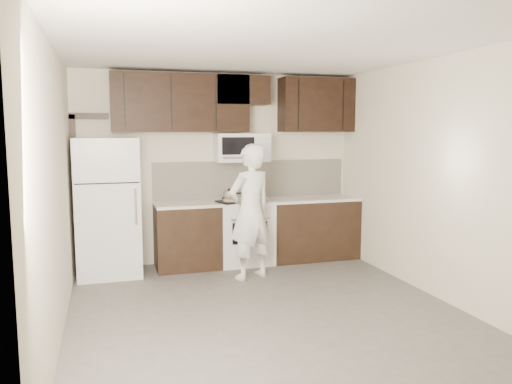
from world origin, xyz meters
name	(u,v)px	position (x,y,z in m)	size (l,w,h in m)	color
floor	(266,312)	(0.00, 0.00, 0.00)	(4.50, 4.50, 0.00)	#524F4C
back_wall	(218,168)	(0.00, 2.25, 1.35)	(4.00, 4.00, 0.00)	beige
ceiling	(267,48)	(0.00, 0.00, 2.70)	(4.50, 4.50, 0.00)	white
counter_run	(264,230)	(0.60, 1.94, 0.46)	(2.95, 0.64, 0.91)	black
stove	(244,231)	(0.30, 1.94, 0.46)	(0.76, 0.66, 0.94)	silver
backsplash	(252,179)	(0.50, 2.24, 1.18)	(2.90, 0.02, 0.54)	silver
upper_cabinets	(235,102)	(0.21, 2.08, 2.28)	(3.48, 0.35, 0.78)	black
microwave	(242,148)	(0.30, 2.06, 1.65)	(0.76, 0.42, 0.40)	silver
refrigerator	(108,207)	(-1.55, 1.89, 0.90)	(0.80, 0.76, 1.80)	silver
door_trim	(78,179)	(-1.92, 2.21, 1.25)	(0.50, 0.08, 2.12)	black
saucepan	(229,195)	(0.12, 2.09, 0.97)	(0.28, 0.16, 0.16)	silver
baking_tray	(233,201)	(0.11, 1.80, 0.92)	(0.42, 0.31, 0.02)	black
pizza	(233,200)	(0.11, 1.80, 0.94)	(0.28, 0.28, 0.02)	#D8B591
person	(250,212)	(0.18, 1.21, 0.86)	(0.63, 0.41, 1.73)	white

